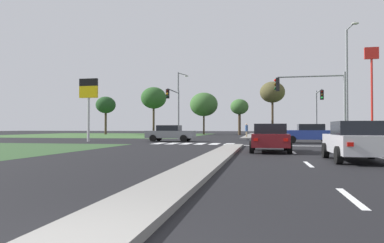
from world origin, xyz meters
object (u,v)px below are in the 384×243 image
object	(u,v)px
street_lamp_second	(348,79)
traffic_signal_far_left	(175,105)
traffic_signal_near_right	(317,95)
treeline_third	(204,104)
pedestrian_at_median	(247,129)
street_lamp_third	(179,101)
treeline_second	(154,98)
car_silver_third	(356,141)
treeline_fourth	(239,107)
fastfood_pole_sign	(372,72)
traffic_signal_far_right	(318,105)
treeline_near	(106,105)
car_maroon_near	(270,137)
treeline_fifth	(272,92)
car_grey_second	(170,133)
fuel_price_totem	(89,96)
car_blue_fourth	(309,133)

from	to	relation	value
street_lamp_second	traffic_signal_far_left	bearing A→B (deg)	158.39
traffic_signal_near_right	treeline_third	xyz separation A→B (m)	(-14.78, 39.71, 2.10)
traffic_signal_near_right	pedestrian_at_median	xyz separation A→B (m)	(-5.72, 16.84, -2.48)
street_lamp_third	treeline_second	bearing A→B (deg)	116.18
car_silver_third	pedestrian_at_median	size ratio (longest dim) A/B	2.47
traffic_signal_near_right	treeline_fourth	world-z (taller)	treeline_fourth
fastfood_pole_sign	traffic_signal_far_right	bearing A→B (deg)	-124.07
pedestrian_at_median	treeline_near	distance (m)	34.33
car_maroon_near	car_silver_third	bearing A→B (deg)	-56.40
street_lamp_third	treeline_fifth	world-z (taller)	treeline_fifth
car_silver_third	treeline_fifth	xyz separation A→B (m)	(-1.76, 49.50, 6.80)
car_grey_second	fuel_price_totem	size ratio (longest dim) A/B	0.78
traffic_signal_near_right	street_lamp_second	xyz separation A→B (m)	(3.13, 4.81, 1.73)
car_maroon_near	pedestrian_at_median	bearing A→B (deg)	95.46
fuel_price_totem	treeline_fourth	bearing A→B (deg)	69.68
car_blue_fourth	treeline_second	world-z (taller)	treeline_second
car_grey_second	treeline_near	distance (m)	37.57
street_lamp_third	fastfood_pole_sign	distance (m)	26.31
car_maroon_near	car_grey_second	distance (m)	15.67
treeline_fifth	street_lamp_second	bearing A→B (deg)	-81.06
traffic_signal_far_right	traffic_signal_far_left	xyz separation A→B (m)	(-15.20, -0.42, 0.25)
fastfood_pole_sign	treeline_fifth	distance (m)	18.20
traffic_signal_far_left	treeline_fourth	xyz separation A→B (m)	(5.54, 24.90, 1.07)
treeline_near	treeline_fifth	xyz separation A→B (m)	(31.38, 1.15, 1.96)
car_blue_fourth	fuel_price_totem	world-z (taller)	fuel_price_totem
traffic_signal_far_left	treeline_fifth	world-z (taller)	treeline_fifth
car_maroon_near	car_silver_third	size ratio (longest dim) A/B	1.03
fastfood_pole_sign	street_lamp_second	bearing A→B (deg)	-110.67
treeline_third	treeline_near	bearing A→B (deg)	-170.50
traffic_signal_far_right	street_lamp_second	size ratio (longest dim) A/B	0.55
car_grey_second	fastfood_pole_sign	bearing A→B (deg)	129.41
traffic_signal_far_right	street_lamp_second	bearing A→B (deg)	-79.58
treeline_near	traffic_signal_far_right	bearing A→B (deg)	-35.14
treeline_second	car_silver_third	bearing A→B (deg)	-64.37
car_maroon_near	fastfood_pole_sign	bearing A→B (deg)	66.08
treeline_near	car_grey_second	bearing A→B (deg)	-55.56
car_silver_third	pedestrian_at_median	distance (m)	29.10
car_silver_third	fuel_price_totem	distance (m)	25.25
car_maroon_near	traffic_signal_near_right	xyz separation A→B (m)	(3.44, 7.02, 2.87)
treeline_near	treeline_fifth	distance (m)	31.47
traffic_signal_near_right	pedestrian_at_median	size ratio (longest dim) A/B	3.11
treeline_fifth	car_silver_third	bearing A→B (deg)	-87.97
treeline_fourth	car_blue_fourth	bearing A→B (deg)	-76.07
traffic_signal_far_right	traffic_signal_far_left	distance (m)	15.21
fastfood_pole_sign	treeline_fourth	bearing A→B (deg)	148.24
car_silver_third	treeline_second	xyz separation A→B (m)	(-24.11, 50.25, 6.23)
car_silver_third	street_lamp_third	xyz separation A→B (m)	(-14.24, 30.18, 4.03)
treeline_fourth	treeline_fifth	size ratio (longest dim) A/B	0.67
street_lamp_second	treeline_fifth	xyz separation A→B (m)	(-5.18, 32.94, 2.22)
car_maroon_near	traffic_signal_near_right	bearing A→B (deg)	63.88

